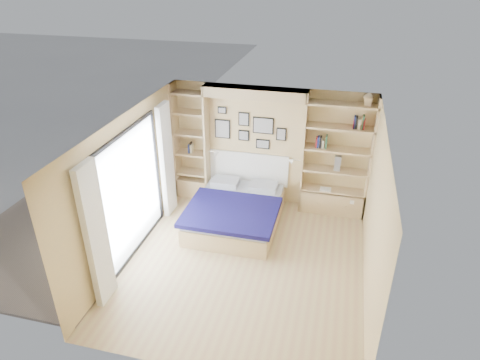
# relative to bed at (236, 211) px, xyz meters

# --- Properties ---
(ground) EXTENTS (4.50, 4.50, 0.00)m
(ground) POSITION_rel_bed_xyz_m (0.45, -1.18, -0.27)
(ground) COLOR tan
(ground) RESTS_ON ground
(room_shell) EXTENTS (4.50, 4.50, 4.50)m
(room_shell) POSITION_rel_bed_xyz_m (0.06, 0.34, 0.80)
(room_shell) COLOR tan
(room_shell) RESTS_ON ground
(bed) EXTENTS (1.71, 2.12, 1.07)m
(bed) POSITION_rel_bed_xyz_m (0.00, 0.00, 0.00)
(bed) COLOR tan
(bed) RESTS_ON ground
(photo_gallery) EXTENTS (1.48, 0.02, 0.82)m
(photo_gallery) POSITION_rel_bed_xyz_m (-0.00, 1.04, 1.33)
(photo_gallery) COLOR black
(photo_gallery) RESTS_ON ground
(reading_lamps) EXTENTS (1.92, 0.12, 0.15)m
(reading_lamps) POSITION_rel_bed_xyz_m (0.15, 0.82, 0.83)
(reading_lamps) COLOR silver
(reading_lamps) RESTS_ON ground
(shelf_decor) EXTENTS (3.57, 0.23, 2.03)m
(shelf_decor) POSITION_rel_bed_xyz_m (1.59, 0.89, 1.42)
(shelf_decor) COLOR #A51E1E
(shelf_decor) RESTS_ON ground
(deck) EXTENTS (3.20, 4.00, 0.05)m
(deck) POSITION_rel_bed_xyz_m (-3.15, -1.18, -0.27)
(deck) COLOR brown
(deck) RESTS_ON ground
(deck_chair) EXTENTS (0.67, 0.87, 0.78)m
(deck_chair) POSITION_rel_bed_xyz_m (-2.69, -0.19, 0.10)
(deck_chair) COLOR tan
(deck_chair) RESTS_ON ground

